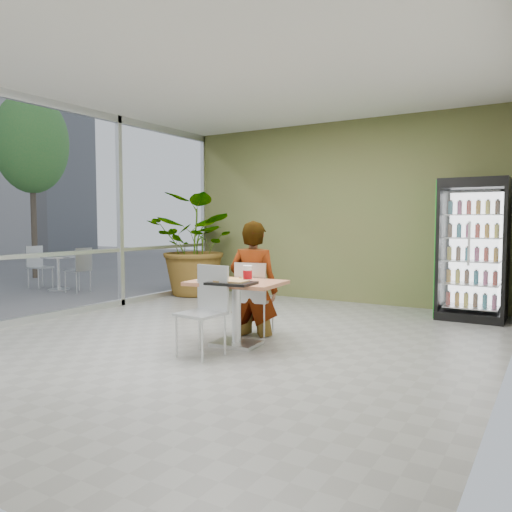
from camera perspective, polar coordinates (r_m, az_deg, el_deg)
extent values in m
plane|color=gray|center=(6.12, -3.36, -9.61)|extent=(7.00, 7.00, 0.00)
cube|color=#B1704C|center=(5.75, -2.26, -3.08)|extent=(1.11, 0.83, 0.04)
cylinder|color=silver|center=(5.81, -2.25, -6.76)|extent=(0.10, 0.10, 0.71)
cube|color=silver|center=(5.88, -2.24, -9.95)|extent=(0.56, 0.47, 0.04)
cube|color=silver|center=(6.35, -0.05, -5.04)|extent=(0.48, 0.48, 0.03)
cube|color=silver|center=(6.14, -0.68, -3.06)|extent=(0.41, 0.11, 0.49)
cylinder|color=silver|center=(6.50, 1.95, -6.81)|extent=(0.02, 0.02, 0.44)
cylinder|color=silver|center=(6.62, -0.96, -6.61)|extent=(0.02, 0.02, 0.44)
cylinder|color=silver|center=(6.17, 0.93, -7.39)|extent=(0.02, 0.02, 0.44)
cylinder|color=silver|center=(6.29, -2.12, -7.16)|extent=(0.02, 0.02, 0.44)
cube|color=silver|center=(5.36, -6.34, -6.59)|extent=(0.45, 0.45, 0.03)
cube|color=silver|center=(5.47, -4.95, -3.68)|extent=(0.43, 0.06, 0.51)
cylinder|color=silver|center=(5.40, -9.09, -9.01)|extent=(0.02, 0.02, 0.46)
cylinder|color=silver|center=(5.15, -6.16, -9.61)|extent=(0.02, 0.02, 0.46)
cylinder|color=silver|center=(5.66, -6.48, -8.39)|extent=(0.02, 0.02, 0.46)
cylinder|color=silver|center=(5.42, -3.57, -8.90)|extent=(0.02, 0.02, 0.46)
imported|color=black|center=(6.29, -0.29, -3.91)|extent=(0.71, 0.53, 1.74)
cylinder|color=white|center=(5.86, -2.73, -2.69)|extent=(0.25, 0.25, 0.01)
cylinder|color=white|center=(5.65, -0.97, -2.10)|extent=(0.10, 0.10, 0.18)
cylinder|color=#B80B13|center=(5.65, -0.97, -2.15)|extent=(0.10, 0.10, 0.10)
cylinder|color=white|center=(5.64, -0.97, -1.15)|extent=(0.11, 0.11, 0.01)
cube|color=white|center=(5.77, -5.72, -2.77)|extent=(0.17, 0.17, 0.02)
cube|color=black|center=(5.44, -2.84, -3.12)|extent=(0.53, 0.41, 0.03)
cube|color=black|center=(7.93, 23.53, 0.68)|extent=(0.93, 0.73, 2.05)
cube|color=#189C1F|center=(8.00, 20.22, 0.80)|extent=(0.02, 0.70, 2.01)
cube|color=silver|center=(7.58, 23.18, 0.71)|extent=(0.74, 0.02, 1.64)
imported|color=#2C6F31|center=(9.70, -6.64, 1.27)|extent=(1.81, 1.58, 1.96)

